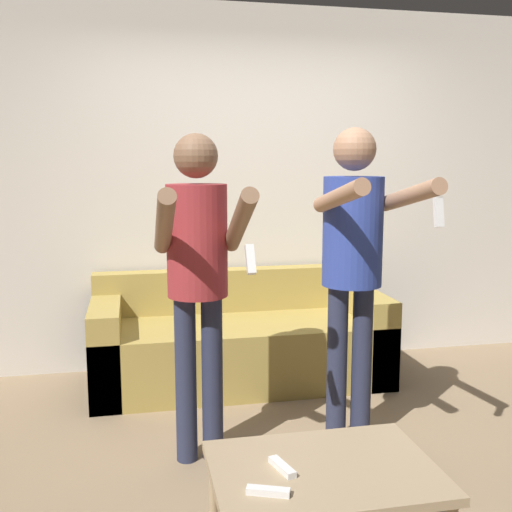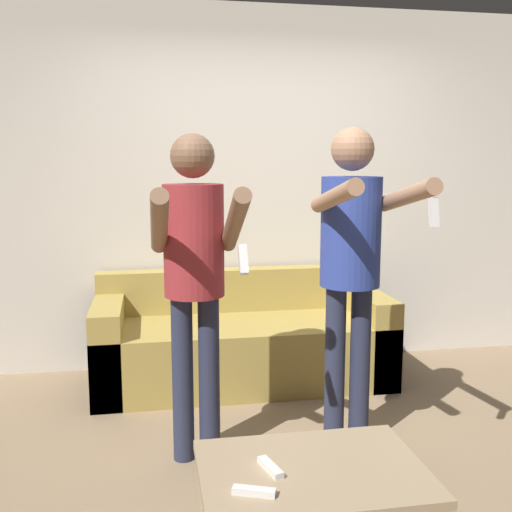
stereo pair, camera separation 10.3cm
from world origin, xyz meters
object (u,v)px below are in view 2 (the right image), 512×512
object	(u,v)px
person_standing_left	(195,263)
person_standing_right	(352,251)
coffee_table	(312,479)
remote_far	(270,467)
couch	(242,343)
remote_near	(254,491)

from	to	relation	value
person_standing_left	person_standing_right	size ratio (longest dim) A/B	0.98
person_standing_left	coffee_table	bearing A→B (deg)	-69.62
remote_far	couch	bearing A→B (deg)	84.10
couch	person_standing_right	xyz separation A→B (m)	(0.41, -1.11, 0.81)
coffee_table	remote_far	size ratio (longest dim) A/B	5.45
remote_near	person_standing_left	bearing A→B (deg)	95.73
coffee_table	remote_near	bearing A→B (deg)	-149.89
remote_near	remote_far	size ratio (longest dim) A/B	0.99
person_standing_left	coffee_table	world-z (taller)	person_standing_left
remote_near	person_standing_right	bearing A→B (deg)	57.08
person_standing_left	remote_near	bearing A→B (deg)	-84.27
couch	remote_near	xyz separation A→B (m)	(-0.30, -2.21, 0.16)
person_standing_left	remote_near	world-z (taller)	person_standing_left
person_standing_left	remote_far	world-z (taller)	person_standing_left
person_standing_left	remote_far	xyz separation A→B (m)	(0.20, -0.95, -0.61)
couch	person_standing_left	bearing A→B (deg)	-110.32
coffee_table	remote_far	world-z (taller)	remote_far
coffee_table	remote_near	size ratio (longest dim) A/B	5.50
person_standing_right	remote_near	world-z (taller)	person_standing_right
person_standing_right	remote_near	bearing A→B (deg)	-122.92
remote_near	couch	bearing A→B (deg)	82.26
remote_far	person_standing_left	bearing A→B (deg)	101.77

